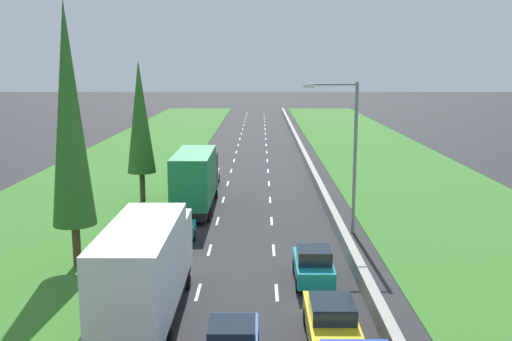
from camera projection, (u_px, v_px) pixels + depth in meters
ground_plane at (251, 156)px, 64.34m from camera, size 300.00×300.00×0.00m
grass_verge_left at (137, 156)px, 64.42m from camera, size 14.00×140.00×0.04m
grass_verge_right at (381, 156)px, 64.23m from camera, size 14.00×140.00×0.04m
median_barrier at (303, 152)px, 64.22m from camera, size 0.44×120.00×0.85m
lane_markings at (251, 156)px, 64.33m from camera, size 3.64×116.00×0.01m
yellow_sedan_right_lane at (331, 321)px, 21.23m from camera, size 1.82×4.50×1.64m
white_box_truck_left_lane at (147, 269)px, 22.60m from camera, size 2.46×9.40×4.18m
teal_sedan_left_lane at (176, 234)px, 32.05m from camera, size 1.82×4.50×1.64m
teal_hatchback_right_lane at (313, 265)px, 27.03m from camera, size 1.74×3.90×1.72m
green_box_truck_left_lane at (196, 179)px, 40.37m from camera, size 2.46×9.40×4.18m
silver_sedan_left_lane at (208, 175)px, 49.04m from camera, size 1.82×4.50×1.64m
poplar_tree_second at (69, 115)px, 27.94m from camera, size 2.13×2.13×13.07m
poplar_tree_third at (140, 118)px, 42.03m from camera, size 2.06×2.06×10.30m
street_light_mast at (349, 147)px, 34.27m from camera, size 3.20×0.28×9.00m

